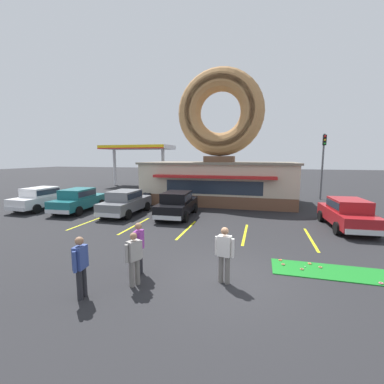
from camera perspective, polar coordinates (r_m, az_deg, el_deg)
The scene contains 27 objects.
ground_plane at distance 8.47m, azimuth 8.04°, elevation -18.71°, with size 160.00×160.00×0.00m, color #232326.
donut_shop_building at distance 21.76m, azimuth 6.12°, elevation 7.62°, with size 12.30×6.75×10.96m.
putting_mat at distance 9.98m, azimuth 28.87°, elevation -15.33°, with size 3.85×1.29×0.03m, color #197523.
mini_donut_near_right at distance 9.86m, azimuth 36.44°, elevation -15.98°, with size 0.13×0.13×0.04m, color #D8667F.
mini_donut_mid_centre at distance 10.19m, azimuth 19.02°, elevation -14.09°, with size 0.13×0.13×0.04m, color #D17F47.
mini_donut_mid_right at distance 10.10m, azimuth 26.63°, elevation -14.71°, with size 0.13×0.13×0.04m, color #A5724C.
mini_donut_far_left at distance 9.69m, azimuth 23.23°, elevation -15.46°, with size 0.13×0.13×0.04m, color #A5724C.
mini_donut_far_centre at distance 10.25m, azimuth 24.68°, elevation -14.24°, with size 0.13×0.13×0.04m, color #D17F47.
mini_donut_far_right at distance 9.85m, azimuth 19.61°, elevation -14.89°, with size 0.13×0.13×0.04m, color #A5724C.
golf_ball at distance 9.91m, azimuth 23.83°, elevation -14.95°, with size 0.04×0.04×0.04m, color white.
car_white at distance 21.64m, azimuth -30.43°, elevation -1.02°, with size 2.03×4.58×1.60m.
car_black at distance 16.33m, azimuth -3.32°, elevation -2.48°, with size 2.14×4.64×1.60m.
car_red at distance 15.86m, azimuth 31.24°, elevation -3.91°, with size 2.19×4.66×1.60m.
car_teal at distance 19.55m, azimuth -23.89°, elevation -1.45°, with size 2.21×4.66×1.60m.
car_grey at distance 17.50m, azimuth -14.59°, elevation -2.03°, with size 2.02×4.58×1.60m.
pedestrian_blue_sweater_man at distance 7.88m, azimuth 7.21°, elevation -13.15°, with size 0.59×0.31×1.73m.
pedestrian_hooded_kid at distance 8.55m, azimuth -11.74°, elevation -11.65°, with size 0.28×0.59×1.71m.
pedestrian_leather_jacket_man at distance 7.67m, azimuth -23.50°, elevation -14.51°, with size 0.28×0.59×1.70m.
pedestrian_clipboard_woman at distance 7.88m, azimuth -12.76°, elevation -13.85°, with size 0.38×0.54×1.61m.
trash_bin at distance 20.58m, azimuth -9.97°, elevation -1.52°, with size 0.57×0.57×0.97m.
traffic_light_pole at distance 25.48m, azimuth 27.12°, elevation 6.76°, with size 0.28×0.47×5.80m.
gas_station_canopy at distance 34.64m, azimuth -11.98°, elevation 9.37°, with size 9.00×4.46×5.30m.
parking_stripe_far_left at distance 16.28m, azimuth -22.01°, elevation -6.20°, with size 0.12×3.60×0.01m, color yellow.
parking_stripe_left at distance 14.70m, azimuth -12.56°, elevation -7.29°, with size 0.12×3.60×0.01m, color yellow.
parking_stripe_mid_left at distance 13.60m, azimuth -1.16°, elevation -8.32°, with size 0.12×3.60×0.01m, color yellow.
parking_stripe_centre at distance 13.11m, azimuth 11.69°, elevation -9.10°, with size 0.12×3.60×0.01m, color yellow.
parking_stripe_mid_right at distance 13.30m, azimuth 24.88°, elevation -9.43°, with size 0.12×3.60×0.01m, color yellow.
Camera 1 is at (0.88, -7.54, 3.76)m, focal length 24.00 mm.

